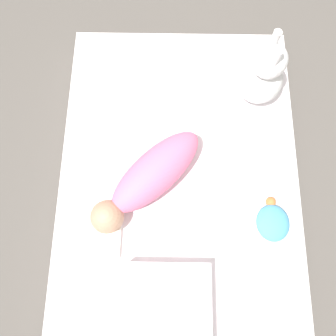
{
  "coord_description": "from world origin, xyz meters",
  "views": [
    {
      "loc": [
        -0.41,
        0.04,
        1.5
      ],
      "look_at": [
        -0.02,
        0.05,
        0.19
      ],
      "focal_mm": 35.0,
      "sensor_mm": 36.0,
      "label": 1
    }
  ],
  "objects_px": {
    "pillow": "(168,312)",
    "turtle_plush": "(273,222)",
    "bunny_plush": "(262,75)",
    "swaddled_baby": "(149,178)"
  },
  "relations": [
    {
      "from": "pillow",
      "to": "turtle_plush",
      "type": "bearing_deg",
      "value": -50.87
    },
    {
      "from": "turtle_plush",
      "to": "pillow",
      "type": "bearing_deg",
      "value": 129.13
    },
    {
      "from": "pillow",
      "to": "bunny_plush",
      "type": "distance_m",
      "value": 1.03
    },
    {
      "from": "pillow",
      "to": "swaddled_baby",
      "type": "bearing_deg",
      "value": 9.68
    },
    {
      "from": "swaddled_baby",
      "to": "pillow",
      "type": "bearing_deg",
      "value": 54.72
    },
    {
      "from": "swaddled_baby",
      "to": "pillow",
      "type": "height_order",
      "value": "swaddled_baby"
    },
    {
      "from": "bunny_plush",
      "to": "pillow",
      "type": "bearing_deg",
      "value": 157.75
    },
    {
      "from": "bunny_plush",
      "to": "turtle_plush",
      "type": "relative_size",
      "value": 1.98
    },
    {
      "from": "pillow",
      "to": "turtle_plush",
      "type": "xyz_separation_m",
      "value": [
        0.34,
        -0.42,
        -0.01
      ]
    },
    {
      "from": "swaddled_baby",
      "to": "bunny_plush",
      "type": "bearing_deg",
      "value": 178.11
    }
  ]
}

